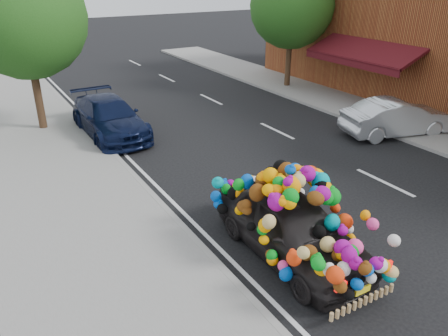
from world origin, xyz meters
name	(u,v)px	position (x,y,z in m)	size (l,w,h in m)	color
ground	(283,216)	(0.00, 0.00, 0.00)	(100.00, 100.00, 0.00)	black
sidewalk	(108,271)	(-4.30, 0.00, 0.06)	(4.00, 60.00, 0.12)	gray
kerb	(196,242)	(-2.35, 0.00, 0.07)	(0.15, 60.00, 0.13)	gray
footpath_far	(405,124)	(8.20, 3.00, 0.06)	(3.00, 40.00, 0.12)	gray
lane_markings	(385,182)	(3.60, 0.00, 0.01)	(6.00, 50.00, 0.01)	silver
tree_near_sidewalk	(24,16)	(-3.80, 9.50, 4.02)	(4.20, 4.20, 6.13)	#332114
tree_far_b	(292,6)	(8.00, 10.00, 3.89)	(4.00, 4.00, 5.90)	#332114
plush_art_car	(291,212)	(-0.83, -1.27, 1.01)	(1.99, 4.16, 1.99)	black
navy_sedan	(109,117)	(-1.80, 7.74, 0.66)	(1.85, 4.54, 1.32)	black
silver_hatchback	(397,118)	(7.00, 2.49, 0.65)	(1.37, 3.94, 1.30)	#B7BBC0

